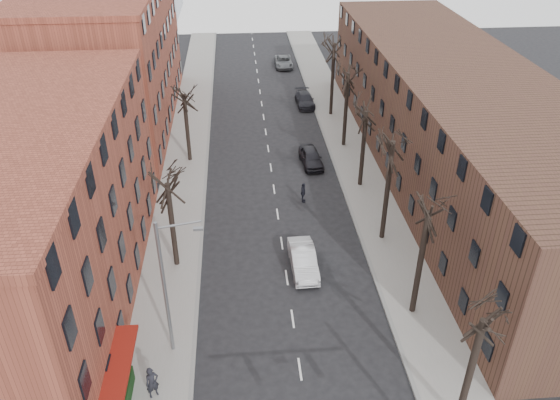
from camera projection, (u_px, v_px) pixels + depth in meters
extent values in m
cube|color=gray|center=(187.00, 155.00, 52.93)|extent=(4.00, 90.00, 0.15)
cube|color=gray|center=(349.00, 149.00, 54.05)|extent=(4.00, 90.00, 0.15)
cube|color=brown|center=(20.00, 224.00, 32.30)|extent=(12.00, 26.00, 12.00)
cube|color=brown|center=(108.00, 59.00, 56.37)|extent=(12.00, 28.00, 14.00)
cube|color=#472D21|center=(454.00, 121.00, 47.78)|extent=(12.00, 50.00, 10.00)
cylinder|color=slate|center=(165.00, 291.00, 29.46)|extent=(0.20, 0.20, 9.00)
cylinder|color=slate|center=(178.00, 225.00, 27.28)|extent=(2.39, 0.12, 0.46)
cube|color=slate|center=(198.00, 229.00, 27.51)|extent=(0.50, 0.22, 0.14)
imported|color=silver|center=(303.00, 260.00, 37.82)|extent=(1.83, 4.85, 1.58)
imported|color=black|center=(311.00, 157.00, 51.10)|extent=(2.17, 4.63, 1.53)
imported|color=black|center=(305.00, 100.00, 63.77)|extent=(2.10, 4.87, 1.40)
imported|color=slate|center=(284.00, 62.00, 75.97)|extent=(2.38, 5.09, 1.41)
imported|color=black|center=(152.00, 382.00, 28.44)|extent=(0.86, 0.77, 1.96)
imported|color=black|center=(303.00, 193.00, 45.37)|extent=(0.58, 1.08, 1.76)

